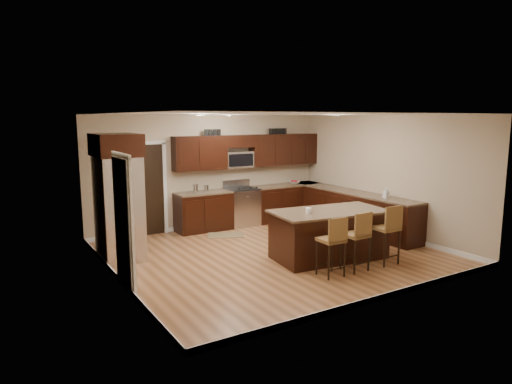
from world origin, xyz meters
TOP-DOWN VIEW (x-y plane):
  - floor at (0.00, 0.00)m, footprint 6.00×6.00m
  - ceiling at (0.00, 0.00)m, footprint 6.00×6.00m
  - wall_back at (0.00, 2.75)m, footprint 6.00×0.00m
  - wall_left at (-3.00, 0.00)m, footprint 0.00×5.50m
  - wall_right at (3.00, 0.00)m, footprint 0.00×5.50m
  - base_cabinets at (1.90, 1.45)m, footprint 4.02×3.96m
  - upper_cabinets at (1.04, 2.58)m, footprint 4.00×0.33m
  - range at (0.68, 2.45)m, footprint 0.76×0.64m
  - microwave at (0.68, 2.60)m, footprint 0.76×0.31m
  - doorway at (-1.65, 2.73)m, footprint 0.85×0.03m
  - pantry_door at (-2.98, -0.30)m, footprint 0.03×0.80m
  - letter_decor at (0.90, 2.58)m, footprint 2.20×0.03m
  - island at (0.76, -0.75)m, footprint 2.28×1.39m
  - stool_left at (0.13, -1.59)m, footprint 0.40×0.40m
  - stool_mid at (0.68, -1.59)m, footprint 0.41×0.41m
  - stool_right at (1.42, -1.59)m, footprint 0.42×0.42m
  - refrigerator at (-2.62, 1.26)m, footprint 0.79×1.03m
  - floor_mat at (-0.13, 1.77)m, footprint 0.95×0.82m
  - fruit_bowl at (2.28, 2.45)m, footprint 0.30×0.30m
  - soap_bottle at (2.70, -0.33)m, footprint 0.10×0.10m
  - canister_tall at (-0.54, 2.45)m, footprint 0.12×0.12m
  - canister_short at (-0.27, 2.45)m, footprint 0.11×0.11m
  - island_jar at (0.26, -0.75)m, footprint 0.10×0.10m

SIDE VIEW (x-z plane):
  - floor at x=0.00m, z-range 0.00..0.00m
  - floor_mat at x=-0.13m, z-range 0.00..0.01m
  - island at x=0.76m, z-range -0.03..0.89m
  - base_cabinets at x=1.90m, z-range 0.00..0.92m
  - range at x=0.68m, z-range -0.08..1.03m
  - stool_left at x=0.13m, z-range 0.13..1.16m
  - stool_mid at x=0.68m, z-range 0.13..1.18m
  - stool_right at x=1.42m, z-range 0.14..1.23m
  - fruit_bowl at x=2.28m, z-range 0.92..0.99m
  - island_jar at x=0.26m, z-range 0.92..1.02m
  - canister_short at x=-0.27m, z-range 0.92..1.08m
  - pantry_door at x=-2.98m, z-range 0.00..2.04m
  - canister_tall at x=-0.54m, z-range 0.92..1.12m
  - soap_bottle at x=2.70m, z-range 0.92..1.14m
  - doorway at x=-1.65m, z-range 0.00..2.06m
  - refrigerator at x=-2.62m, z-range 0.02..2.37m
  - wall_back at x=0.00m, z-range -1.65..4.35m
  - wall_left at x=-3.00m, z-range -1.40..4.10m
  - wall_right at x=3.00m, z-range -1.40..4.10m
  - microwave at x=0.68m, z-range 1.42..1.82m
  - upper_cabinets at x=1.04m, z-range 1.44..2.24m
  - letter_decor at x=0.90m, z-range 2.22..2.37m
  - ceiling at x=0.00m, z-range 2.70..2.70m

